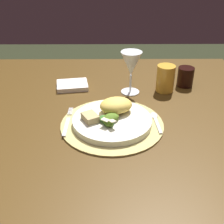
{
  "coord_description": "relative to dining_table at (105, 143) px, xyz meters",
  "views": [
    {
      "loc": [
        0.02,
        -0.89,
        1.24
      ],
      "look_at": [
        0.03,
        -0.03,
        0.73
      ],
      "focal_mm": 47.52,
      "sensor_mm": 36.0,
      "label": 1
    }
  ],
  "objects": [
    {
      "name": "wine_glass",
      "position": [
        0.1,
        0.15,
        0.25
      ],
      "size": [
        0.08,
        0.08,
        0.17
      ],
      "color": "silver",
      "rests_on": "dining_table"
    },
    {
      "name": "dining_table",
      "position": [
        0.0,
        0.0,
        0.0
      ],
      "size": [
        1.18,
        1.05,
        0.71
      ],
      "color": "#483011",
      "rests_on": "ground"
    },
    {
      "name": "dinner_plate",
      "position": [
        0.03,
        -0.08,
        0.15
      ],
      "size": [
        0.26,
        0.26,
        0.02
      ],
      "primitive_type": "cylinder",
      "color": "white",
      "rests_on": "placemat"
    },
    {
      "name": "spoon",
      "position": [
        0.17,
        -0.06,
        0.14
      ],
      "size": [
        0.02,
        0.13,
        0.01
      ],
      "color": "silver",
      "rests_on": "placemat"
    },
    {
      "name": "bread_piece",
      "position": [
        -0.04,
        -0.1,
        0.17
      ],
      "size": [
        0.06,
        0.07,
        0.02
      ],
      "primitive_type": "cube",
      "rotation": [
        0.0,
        0.0,
        2.09
      ],
      "color": "tan",
      "rests_on": "dinner_plate"
    },
    {
      "name": "fork",
      "position": [
        -0.12,
        -0.08,
        0.14
      ],
      "size": [
        0.02,
        0.17,
        0.0
      ],
      "color": "silver",
      "rests_on": "placemat"
    },
    {
      "name": "placemat",
      "position": [
        0.03,
        -0.08,
        0.14
      ],
      "size": [
        0.33,
        0.33,
        0.01
      ],
      "primitive_type": "cylinder",
      "color": "tan",
      "rests_on": "dining_table"
    },
    {
      "name": "salad_greens",
      "position": [
        0.02,
        -0.11,
        0.17
      ],
      "size": [
        0.08,
        0.09,
        0.03
      ],
      "color": "#336927",
      "rests_on": "dinner_plate"
    },
    {
      "name": "pasta_serving",
      "position": [
        0.04,
        -0.04,
        0.18
      ],
      "size": [
        0.13,
        0.11,
        0.05
      ],
      "primitive_type": "ellipsoid",
      "rotation": [
        0.0,
        0.0,
        0.27
      ],
      "color": "#ECC956",
      "rests_on": "dinner_plate"
    },
    {
      "name": "dark_tumbler",
      "position": [
        0.33,
        0.21,
        0.17
      ],
      "size": [
        0.07,
        0.07,
        0.08
      ],
      "primitive_type": "cylinder",
      "color": "black",
      "rests_on": "dining_table"
    },
    {
      "name": "amber_tumbler",
      "position": [
        0.24,
        0.17,
        0.19
      ],
      "size": [
        0.07,
        0.07,
        0.11
      ],
      "primitive_type": "cylinder",
      "color": "gold",
      "rests_on": "dining_table"
    },
    {
      "name": "napkin",
      "position": [
        -0.13,
        0.2,
        0.14
      ],
      "size": [
        0.14,
        0.12,
        0.02
      ],
      "primitive_type": "cube",
      "rotation": [
        0.0,
        0.0,
        0.16
      ],
      "color": "white",
      "rests_on": "dining_table"
    }
  ]
}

